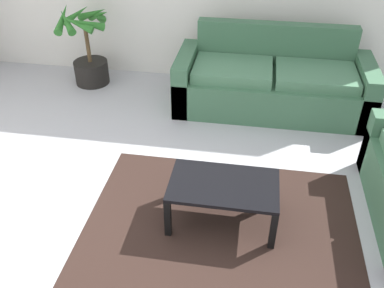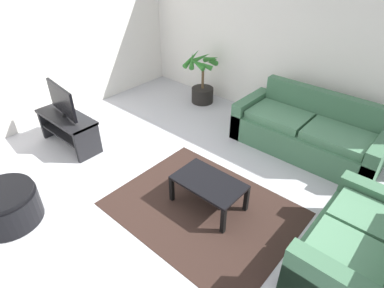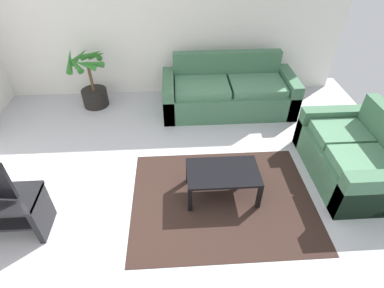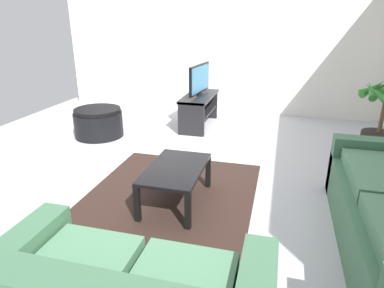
{
  "view_description": "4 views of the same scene",
  "coord_description": "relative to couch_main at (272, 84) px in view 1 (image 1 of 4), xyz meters",
  "views": [
    {
      "loc": [
        0.73,
        -2.17,
        2.51
      ],
      "look_at": [
        0.27,
        0.64,
        0.51
      ],
      "focal_mm": 39.14,
      "sensor_mm": 36.0,
      "label": 1
    },
    {
      "loc": [
        2.36,
        -2.02,
        2.88
      ],
      "look_at": [
        0.18,
        0.47,
        0.68
      ],
      "focal_mm": 29.81,
      "sensor_mm": 36.0,
      "label": 2
    },
    {
      "loc": [
        0.05,
        -2.2,
        2.88
      ],
      "look_at": [
        0.23,
        0.7,
        0.51
      ],
      "focal_mm": 28.29,
      "sensor_mm": 36.0,
      "label": 3
    },
    {
      "loc": [
        3.4,
        1.25,
        1.74
      ],
      "look_at": [
        0.64,
        0.51,
        0.66
      ],
      "focal_mm": 31.69,
      "sensor_mm": 36.0,
      "label": 4
    }
  ],
  "objects": [
    {
      "name": "potted_palm",
      "position": [
        -2.32,
        0.27,
        0.11
      ],
      "size": [
        0.68,
        0.68,
        0.99
      ],
      "color": "black",
      "rests_on": "ground"
    },
    {
      "name": "area_rug",
      "position": [
        -0.37,
        -2.06,
        -0.3
      ],
      "size": [
        2.2,
        1.7,
        0.01
      ],
      "primitive_type": "cube",
      "color": "black",
      "rests_on": "ground"
    },
    {
      "name": "coffee_table",
      "position": [
        -0.37,
        -1.96,
        0.03
      ],
      "size": [
        0.86,
        0.52,
        0.38
      ],
      "color": "black",
      "rests_on": "ground"
    },
    {
      "name": "ground_plane",
      "position": [
        -0.94,
        -2.28,
        -0.3
      ],
      "size": [
        6.6,
        6.6,
        0.0
      ],
      "primitive_type": "plane",
      "color": "#B2B2B7"
    },
    {
      "name": "couch_main",
      "position": [
        0.0,
        0.0,
        0.0
      ],
      "size": [
        2.19,
        0.9,
        0.9
      ],
      "color": "#3F6B4C",
      "rests_on": "ground"
    }
  ]
}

